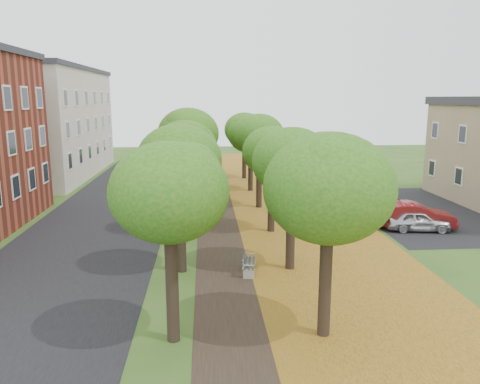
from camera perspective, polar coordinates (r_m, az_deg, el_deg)
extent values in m
plane|color=#2D4C19|center=(15.62, 0.39, -17.29)|extent=(120.00, 120.00, 0.00)
cube|color=black|center=(30.29, -16.37, -3.40)|extent=(8.00, 70.00, 0.01)
cube|color=black|center=(29.64, -2.02, -3.25)|extent=(3.20, 70.00, 0.01)
cube|color=#AE7620|center=(30.25, 7.49, -3.04)|extent=(7.50, 70.00, 0.01)
cube|color=black|center=(33.91, 21.35, -2.17)|extent=(9.00, 16.00, 0.01)
cylinder|color=black|center=(14.83, -8.27, -11.30)|extent=(0.40, 0.40, 3.61)
ellipsoid|color=#1E5812|center=(13.95, -8.63, 0.20)|extent=(3.71, 3.71, 3.16)
cylinder|color=black|center=(20.49, -7.18, -4.82)|extent=(0.40, 0.40, 3.61)
ellipsoid|color=#1E5812|center=(19.86, -7.39, 3.55)|extent=(3.71, 3.71, 3.16)
cylinder|color=black|center=(26.30, -6.57, -1.18)|extent=(0.40, 0.40, 3.61)
ellipsoid|color=#1E5812|center=(25.81, -6.73, 5.36)|extent=(3.71, 3.71, 3.16)
cylinder|color=black|center=(32.18, -6.19, 1.14)|extent=(0.40, 0.40, 3.61)
ellipsoid|color=#1E5812|center=(31.78, -6.31, 6.50)|extent=(3.71, 3.71, 3.16)
cylinder|color=black|center=(38.10, -5.92, 2.75)|extent=(0.40, 0.40, 3.61)
ellipsoid|color=#1E5812|center=(37.76, -6.02, 7.27)|extent=(3.71, 3.71, 3.16)
cylinder|color=black|center=(44.03, -5.73, 3.92)|extent=(0.40, 0.40, 3.61)
ellipsoid|color=#1E5812|center=(43.75, -5.81, 7.83)|extent=(3.71, 3.71, 3.16)
cylinder|color=black|center=(15.26, 10.35, -10.70)|extent=(0.40, 0.40, 3.61)
ellipsoid|color=#1E5812|center=(14.41, 10.77, 0.48)|extent=(3.71, 3.71, 3.16)
cylinder|color=black|center=(20.80, 6.19, -4.55)|extent=(0.40, 0.40, 3.61)
ellipsoid|color=#1E5812|center=(20.19, 6.37, 3.70)|extent=(3.71, 3.71, 3.16)
cylinder|color=black|center=(26.54, 3.84, -1.01)|extent=(0.40, 0.40, 3.61)
ellipsoid|color=#1E5812|center=(26.06, 3.93, 5.47)|extent=(3.71, 3.71, 3.16)
cylinder|color=black|center=(32.38, 2.33, 1.27)|extent=(0.40, 0.40, 3.61)
ellipsoid|color=#1E5812|center=(31.99, 2.38, 6.59)|extent=(3.71, 3.71, 3.16)
cylinder|color=black|center=(38.26, 1.29, 2.84)|extent=(0.40, 0.40, 3.61)
ellipsoid|color=#1E5812|center=(37.93, 1.31, 7.35)|extent=(3.71, 3.71, 3.16)
cylinder|color=black|center=(44.18, 0.52, 4.00)|extent=(0.40, 0.40, 3.61)
ellipsoid|color=#1E5812|center=(43.90, 0.53, 7.90)|extent=(3.71, 3.71, 3.16)
cube|color=beige|center=(49.34, -23.33, 7.58)|extent=(10.00, 20.00, 10.00)
cube|color=#2D2D33|center=(49.35, -23.82, 13.60)|extent=(10.30, 20.30, 0.40)
cube|color=#26302A|center=(20.65, 1.16, -8.64)|extent=(0.66, 1.74, 0.04)
cube|color=#26302A|center=(20.58, 0.48, -7.96)|extent=(0.27, 1.68, 0.24)
cube|color=silver|center=(20.01, 1.07, -9.96)|extent=(0.47, 0.12, 0.42)
cube|color=silver|center=(21.45, 1.24, -8.46)|extent=(0.47, 0.12, 0.42)
cube|color=silver|center=(19.87, 1.07, -8.94)|extent=(0.43, 0.11, 0.04)
cube|color=silver|center=(21.32, 1.24, -7.50)|extent=(0.43, 0.11, 0.04)
imported|color=#B1B1B6|center=(28.70, 20.84, -3.24)|extent=(3.75, 1.90, 1.23)
imported|color=maroon|center=(29.14, 20.42, -2.70)|extent=(4.82, 2.31, 1.52)
imported|color=#343439|center=(32.55, 17.65, -1.28)|extent=(4.82, 2.83, 1.31)
imported|color=silver|center=(36.06, 15.39, -0.02)|extent=(4.84, 3.44, 1.23)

